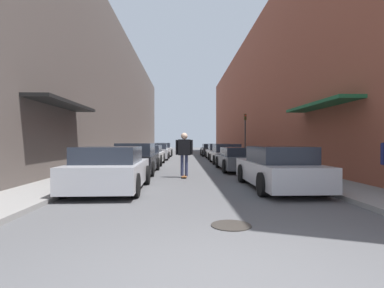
% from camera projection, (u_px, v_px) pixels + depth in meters
% --- Properties ---
extents(ground, '(107.93, 107.93, 0.00)m').
position_uv_depth(ground, '(188.00, 161.00, 22.64)').
color(ground, '#515154').
extents(curb_strip_left, '(1.80, 49.06, 0.12)m').
position_uv_depth(curb_strip_left, '(139.00, 157.00, 27.41)').
color(curb_strip_left, gray).
rests_on(curb_strip_left, ground).
extents(curb_strip_right, '(1.80, 49.06, 0.12)m').
position_uv_depth(curb_strip_right, '(236.00, 157.00, 27.68)').
color(curb_strip_right, gray).
rests_on(curb_strip_right, ground).
extents(building_row_left, '(4.90, 49.06, 10.84)m').
position_uv_depth(building_row_left, '(107.00, 98.00, 27.28)').
color(building_row_left, '#564C47').
rests_on(building_row_left, ground).
extents(building_row_right, '(4.90, 49.06, 11.05)m').
position_uv_depth(building_row_right, '(267.00, 98.00, 27.72)').
color(building_row_right, brown).
rests_on(building_row_right, ground).
extents(parked_car_left_0, '(2.07, 3.99, 1.32)m').
position_uv_depth(parked_car_left_0, '(110.00, 169.00, 8.94)').
color(parked_car_left_0, '#B7B7BC').
rests_on(parked_car_left_0, ground).
extents(parked_car_left_1, '(1.86, 4.59, 1.40)m').
position_uv_depth(parked_car_left_1, '(137.00, 159.00, 13.89)').
color(parked_car_left_1, black).
rests_on(parked_car_left_1, ground).
extents(parked_car_left_2, '(1.90, 4.37, 1.24)m').
position_uv_depth(parked_car_left_2, '(148.00, 155.00, 19.02)').
color(parked_car_left_2, silver).
rests_on(parked_car_left_2, ground).
extents(parked_car_left_3, '(1.92, 4.34, 1.31)m').
position_uv_depth(parked_car_left_3, '(157.00, 152.00, 24.75)').
color(parked_car_left_3, '#B7B7BC').
rests_on(parked_car_left_3, ground).
extents(parked_car_left_4, '(1.90, 4.02, 1.35)m').
position_uv_depth(parked_car_left_4, '(162.00, 150.00, 29.88)').
color(parked_car_left_4, silver).
rests_on(parked_car_left_4, ground).
extents(parked_car_right_0, '(1.86, 4.52, 1.32)m').
position_uv_depth(parked_car_right_0, '(277.00, 168.00, 9.33)').
color(parked_car_right_0, '#B7B7BC').
rests_on(parked_car_right_0, ground).
extents(parked_car_right_1, '(2.09, 4.70, 1.18)m').
position_uv_depth(parked_car_right_1, '(240.00, 159.00, 15.27)').
color(parked_car_right_1, '#515459').
rests_on(parked_car_right_1, ground).
extents(parked_car_right_2, '(2.00, 4.01, 1.32)m').
position_uv_depth(parked_car_right_2, '(226.00, 154.00, 20.30)').
color(parked_car_right_2, silver).
rests_on(parked_car_right_2, ground).
extents(parked_car_right_3, '(1.95, 4.27, 1.31)m').
position_uv_depth(parked_car_right_3, '(218.00, 152.00, 25.14)').
color(parked_car_right_3, silver).
rests_on(parked_car_right_3, ground).
extents(parked_car_right_4, '(2.01, 4.67, 1.26)m').
position_uv_depth(parked_car_right_4, '(211.00, 150.00, 30.85)').
color(parked_car_right_4, '#232326').
rests_on(parked_car_right_4, ground).
extents(skateboarder, '(0.70, 0.78, 1.83)m').
position_uv_depth(skateboarder, '(184.00, 150.00, 12.18)').
color(skateboarder, brown).
rests_on(skateboarder, ground).
extents(manhole_cover, '(0.70, 0.70, 0.02)m').
position_uv_depth(manhole_cover, '(231.00, 225.00, 5.20)').
color(manhole_cover, '#332D28').
rests_on(manhole_cover, ground).
extents(traffic_light, '(0.16, 0.22, 3.43)m').
position_uv_depth(traffic_light, '(245.00, 131.00, 22.52)').
color(traffic_light, '#2D2D2D').
rests_on(traffic_light, curb_strip_right).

